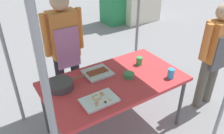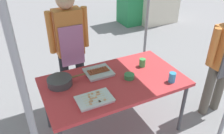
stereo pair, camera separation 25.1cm
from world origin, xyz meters
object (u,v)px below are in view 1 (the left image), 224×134
drink_cup_near_edge (139,61)px  stall_table (114,84)px  tray_grilled_sausages (97,73)px  customer_nearby (215,51)px  vendor_woman (65,45)px  tray_meat_skewers (99,100)px  cooking_wok (60,85)px  drink_cup_by_wok (171,74)px  condiment_bowl (129,75)px

drink_cup_near_edge → stall_table: bearing=-164.4°
tray_grilled_sausages → customer_nearby: (1.48, -0.50, 0.10)m
vendor_woman → customer_nearby: vendor_woman is taller
drink_cup_near_edge → customer_nearby: bearing=-24.3°
stall_table → tray_meat_skewers: (-0.33, -0.24, 0.07)m
stall_table → vendor_woman: 0.82m
cooking_wok → drink_cup_by_wok: size_ratio=3.74×
cooking_wok → drink_cup_by_wok: drink_cup_by_wok is taller
drink_cup_near_edge → drink_cup_by_wok: drink_cup_by_wok is taller
condiment_bowl → tray_grilled_sausages: bearing=137.1°
condiment_bowl → drink_cup_near_edge: (0.28, 0.17, 0.02)m
tray_grilled_sausages → drink_cup_near_edge: bearing=-8.8°
tray_grilled_sausages → vendor_woman: vendor_woman is taller
tray_grilled_sausages → drink_cup_near_edge: (0.56, -0.09, 0.03)m
stall_table → cooking_wok: size_ratio=3.71×
tray_grilled_sausages → customer_nearby: customer_nearby is taller
tray_grilled_sausages → drink_cup_near_edge: size_ratio=3.06×
tray_meat_skewers → customer_nearby: customer_nearby is taller
stall_table → drink_cup_near_edge: drink_cup_near_edge is taller
tray_meat_skewers → stall_table: bearing=35.2°
tray_meat_skewers → tray_grilled_sausages: bearing=62.4°
stall_table → drink_cup_by_wok: 0.66m
stall_table → customer_nearby: (1.38, -0.29, 0.17)m
drink_cup_by_wok → vendor_woman: 1.34m
tray_meat_skewers → condiment_bowl: size_ratio=3.06×
drink_cup_near_edge → customer_nearby: size_ratio=0.07×
drink_cup_near_edge → drink_cup_by_wok: (0.11, -0.44, 0.01)m
stall_table → tray_grilled_sausages: 0.25m
stall_table → drink_cup_by_wok: bearing=-28.3°
tray_grilled_sausages → vendor_woman: (-0.18, 0.50, 0.20)m
tray_grilled_sausages → customer_nearby: bearing=-18.7°
condiment_bowl → stall_table: bearing=166.9°
vendor_woman → tray_meat_skewers: bearing=86.7°
tray_grilled_sausages → drink_cup_near_edge: 0.57m
condiment_bowl → vendor_woman: vendor_woman is taller
tray_grilled_sausages → drink_cup_by_wok: 0.85m
tray_grilled_sausages → drink_cup_by_wok: size_ratio=2.72×
tray_meat_skewers → cooking_wok: 0.48m
tray_grilled_sausages → tray_meat_skewers: tray_grilled_sausages is taller
tray_grilled_sausages → customer_nearby: size_ratio=0.21×
cooking_wok → condiment_bowl: bearing=-16.9°
stall_table → drink_cup_by_wok: (0.57, -0.31, 0.11)m
cooking_wok → vendor_woman: vendor_woman is taller
stall_table → customer_nearby: size_ratio=1.08×
customer_nearby → condiment_bowl: bearing=168.5°
tray_grilled_sausages → tray_meat_skewers: (-0.24, -0.45, -0.00)m
condiment_bowl → drink_cup_near_edge: size_ratio=1.15×
tray_meat_skewers → cooking_wok: (-0.23, 0.42, 0.03)m
stall_table → condiment_bowl: 0.20m
vendor_woman → customer_nearby: bearing=148.8°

